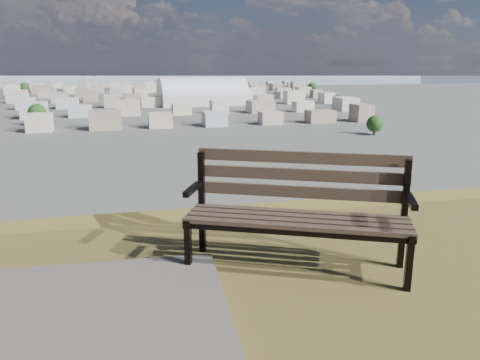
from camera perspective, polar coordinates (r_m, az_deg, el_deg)
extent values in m
cube|color=#4A392A|center=(3.75, 6.68, -5.68)|extent=(1.71, 0.86, 0.04)
cube|color=#4A392A|center=(3.86, 6.83, -5.07)|extent=(1.71, 0.86, 0.04)
cube|color=#4A392A|center=(3.98, 6.98, -4.50)|extent=(1.71, 0.86, 0.04)
cube|color=#4A392A|center=(4.09, 7.12, -3.96)|extent=(1.71, 0.86, 0.04)
cube|color=#4A392A|center=(4.12, 7.27, -1.45)|extent=(1.69, 0.81, 0.10)
cube|color=#4A392A|center=(4.11, 7.36, 0.64)|extent=(1.69, 0.81, 0.10)
cube|color=#4A392A|center=(4.11, 7.46, 2.74)|extent=(1.69, 0.81, 0.10)
cube|color=black|center=(3.97, -6.35, -8.00)|extent=(0.07, 0.08, 0.45)
cube|color=black|center=(4.28, -4.66, -2.79)|extent=(0.07, 0.08, 0.94)
cube|color=black|center=(4.08, -5.55, -4.41)|extent=(0.26, 0.49, 0.05)
cube|color=black|center=(3.96, -5.85, -1.13)|extent=(0.20, 0.36, 0.05)
cube|color=black|center=(3.85, 19.92, -9.52)|extent=(0.07, 0.08, 0.45)
cube|color=black|center=(4.17, 19.36, -4.03)|extent=(0.07, 0.08, 0.94)
cube|color=black|center=(3.97, 19.74, -5.77)|extent=(0.26, 0.49, 0.05)
cube|color=black|center=(3.84, 20.15, -2.43)|extent=(0.20, 0.36, 0.05)
cube|color=black|center=(3.75, 6.64, -6.40)|extent=(1.69, 0.81, 0.04)
cube|color=black|center=(4.12, 7.11, -4.53)|extent=(1.69, 0.81, 0.04)
cube|color=silver|center=(309.62, -4.57, 9.67)|extent=(58.29, 29.48, 6.23)
cylinder|color=silver|center=(309.40, -4.58, 10.24)|extent=(58.29, 29.48, 23.69)
cube|color=#AEA395|center=(205.16, -23.24, 6.45)|extent=(11.00, 11.00, 7.00)
cube|color=beige|center=(202.54, -16.50, 6.93)|extent=(11.00, 11.00, 7.00)
cube|color=silver|center=(202.76, -9.67, 7.31)|extent=(11.00, 11.00, 7.00)
cube|color=beige|center=(205.79, -2.93, 7.59)|extent=(11.00, 11.00, 7.00)
cube|color=gray|center=(211.51, 3.53, 7.75)|extent=(11.00, 11.00, 7.00)
cube|color=beige|center=(219.73, 9.58, 7.82)|extent=(11.00, 11.00, 7.00)
cube|color=#ADA69D|center=(230.16, 15.14, 7.81)|extent=(11.00, 11.00, 7.00)
cube|color=silver|center=(256.22, -24.14, 7.67)|extent=(11.00, 11.00, 7.00)
cube|color=beige|center=(253.00, -18.75, 8.08)|extent=(11.00, 11.00, 7.00)
cube|color=gray|center=(252.03, -13.26, 8.43)|extent=(11.00, 11.00, 7.00)
cube|color=beige|center=(253.34, -7.77, 8.70)|extent=(11.00, 11.00, 7.00)
cube|color=#ADA69D|center=(256.89, -2.37, 8.88)|extent=(11.00, 11.00, 7.00)
cube|color=silver|center=(262.60, 2.83, 8.99)|extent=(11.00, 11.00, 7.00)
cube|color=#AEA395|center=(270.33, 7.78, 9.03)|extent=(11.00, 11.00, 7.00)
cube|color=beige|center=(279.91, 12.42, 9.00)|extent=(11.00, 11.00, 7.00)
cube|color=beige|center=(307.40, -24.74, 8.48)|extent=(11.00, 11.00, 7.00)
cube|color=#ADA69D|center=(303.77, -20.25, 8.84)|extent=(11.00, 11.00, 7.00)
cube|color=silver|center=(302.02, -15.68, 9.16)|extent=(11.00, 11.00, 7.00)
cube|color=#AEA395|center=(302.16, -11.07, 9.42)|extent=(11.00, 11.00, 7.00)
cube|color=beige|center=(304.20, -6.49, 9.62)|extent=(11.00, 11.00, 7.00)
cube|color=silver|center=(308.10, -2.00, 9.75)|extent=(11.00, 11.00, 7.00)
cube|color=beige|center=(313.80, 2.36, 9.83)|extent=(11.00, 11.00, 7.00)
cube|color=gray|center=(321.19, 6.54, 9.85)|extent=(11.00, 11.00, 7.00)
cube|color=beige|center=(330.17, 10.52, 9.82)|extent=(11.00, 11.00, 7.00)
cube|color=beige|center=(358.65, -25.17, 9.06)|extent=(11.00, 11.00, 7.00)
cube|color=silver|center=(354.74, -21.33, 9.38)|extent=(11.00, 11.00, 7.00)
cube|color=beige|center=(352.42, -17.42, 9.67)|extent=(11.00, 11.00, 7.00)
cube|color=gray|center=(351.72, -13.46, 9.92)|extent=(11.00, 11.00, 7.00)
cube|color=beige|center=(352.66, -9.50, 10.12)|extent=(11.00, 11.00, 7.00)
cube|color=#ADA69D|center=(355.22, -5.58, 10.27)|extent=(11.00, 11.00, 7.00)
cube|color=silver|center=(359.37, -1.73, 10.37)|extent=(11.00, 11.00, 7.00)
cube|color=#AEA395|center=(365.06, 2.02, 10.43)|extent=(11.00, 11.00, 7.00)
cube|color=beige|center=(372.21, 5.64, 10.44)|extent=(11.00, 11.00, 7.00)
cube|color=silver|center=(380.74, 9.11, 10.41)|extent=(11.00, 11.00, 7.00)
cube|color=#ADA69D|center=(409.95, -25.50, 9.49)|extent=(11.00, 11.00, 7.00)
cube|color=silver|center=(405.82, -22.14, 9.79)|extent=(11.00, 11.00, 7.00)
cube|color=#AEA395|center=(403.07, -18.72, 10.05)|extent=(11.00, 11.00, 7.00)
cube|color=beige|center=(401.75, -15.26, 10.28)|extent=(11.00, 11.00, 7.00)
cube|color=silver|center=(401.86, -11.79, 10.48)|extent=(11.00, 11.00, 7.00)
cube|color=beige|center=(403.40, -8.32, 10.64)|extent=(11.00, 11.00, 7.00)
cube|color=gray|center=(406.35, -4.90, 10.76)|extent=(11.00, 11.00, 7.00)
cube|color=beige|center=(410.68, -1.53, 10.84)|extent=(11.00, 11.00, 7.00)
cube|color=#ADA69D|center=(416.36, 1.76, 10.88)|extent=(11.00, 11.00, 7.00)
cube|color=silver|center=(423.32, 4.96, 10.89)|extent=(11.00, 11.00, 7.00)
cube|color=#AEA395|center=(431.51, 8.04, 10.86)|extent=(11.00, 11.00, 7.00)
cube|color=gray|center=(461.27, -25.75, 9.83)|extent=(11.00, 11.00, 7.00)
cube|color=beige|center=(456.97, -22.77, 10.10)|extent=(11.00, 11.00, 7.00)
cube|color=#ADA69D|center=(453.90, -19.74, 10.34)|extent=(11.00, 11.00, 7.00)
cube|color=silver|center=(452.09, -16.67, 10.56)|extent=(11.00, 11.00, 7.00)
cube|color=#AEA395|center=(451.55, -13.58, 10.75)|extent=(11.00, 11.00, 7.00)
cube|color=beige|center=(452.28, -10.48, 10.91)|extent=(11.00, 11.00, 7.00)
cube|color=silver|center=(454.28, -7.41, 11.04)|extent=(11.00, 11.00, 7.00)
cube|color=beige|center=(457.54, -4.36, 11.13)|extent=(11.00, 11.00, 7.00)
cube|color=gray|center=(462.02, -1.37, 11.20)|extent=(11.00, 11.00, 7.00)
cube|color=beige|center=(467.68, 1.56, 11.23)|extent=(11.00, 11.00, 7.00)
cube|color=#ADA69D|center=(474.50, 4.42, 11.24)|extent=(11.00, 11.00, 7.00)
cube|color=silver|center=(482.42, 7.18, 11.22)|extent=(11.00, 11.00, 7.00)
cube|color=beige|center=(512.61, -25.95, 10.10)|extent=(11.00, 11.00, 7.00)
cube|color=gray|center=(508.18, -23.27, 10.34)|extent=(11.00, 11.00, 7.00)
cube|color=beige|center=(504.85, -20.55, 10.57)|extent=(11.00, 11.00, 7.00)
cube|color=#ADA69D|center=(502.65, -17.79, 10.78)|extent=(11.00, 11.00, 7.00)
cube|color=silver|center=(501.59, -15.01, 10.96)|extent=(11.00, 11.00, 7.00)
cube|color=#AEA395|center=(501.68, -12.22, 11.12)|extent=(11.00, 11.00, 7.00)
cube|color=beige|center=(502.91, -9.44, 11.25)|extent=(11.00, 11.00, 7.00)
cube|color=silver|center=(505.28, -6.67, 11.35)|extent=(11.00, 11.00, 7.00)
cube|color=beige|center=(508.77, -3.94, 11.43)|extent=(11.00, 11.00, 7.00)
cube|color=gray|center=(513.37, -1.24, 11.49)|extent=(11.00, 11.00, 7.00)
cube|color=beige|center=(519.03, 1.40, 11.51)|extent=(11.00, 11.00, 7.00)
cube|color=#ADA69D|center=(525.73, 3.98, 11.52)|extent=(11.00, 11.00, 7.00)
cube|color=silver|center=(533.42, 6.49, 11.50)|extent=(11.00, 11.00, 7.00)
cube|color=beige|center=(563.96, -26.12, 10.32)|extent=(11.00, 11.00, 7.00)
cube|color=gray|center=(559.43, -23.69, 10.55)|extent=(11.00, 11.00, 7.00)
cube|color=beige|center=(555.89, -21.21, 10.76)|extent=(11.00, 11.00, 7.00)
cube|color=#ADA69D|center=(553.37, -18.71, 10.95)|extent=(11.00, 11.00, 7.00)
cube|color=silver|center=(551.88, -16.19, 11.13)|extent=(11.00, 11.00, 7.00)
cube|color=#AEA395|center=(551.44, -13.65, 11.28)|extent=(11.00, 11.00, 7.00)
cube|color=beige|center=(552.04, -11.11, 11.41)|extent=(11.00, 11.00, 7.00)
cube|color=silver|center=(553.68, -8.58, 11.52)|extent=(11.00, 11.00, 7.00)
cube|color=beige|center=(556.35, -6.07, 11.61)|extent=(11.00, 11.00, 7.00)
cube|color=gray|center=(560.04, -3.59, 11.68)|extent=(11.00, 11.00, 7.00)
cube|color=beige|center=(564.73, -1.14, 11.72)|extent=(11.00, 11.00, 7.00)
cube|color=#ADA69D|center=(570.39, 1.27, 11.74)|extent=(11.00, 11.00, 7.00)
cube|color=silver|center=(576.99, 3.62, 11.75)|extent=(11.00, 11.00, 7.00)
cube|color=#AEA395|center=(584.50, 5.92, 11.73)|extent=(11.00, 11.00, 7.00)
cylinder|color=#332119|center=(187.06, 16.04, 5.65)|extent=(0.80, 0.80, 2.10)
sphere|color=#133713|center=(186.65, 16.11, 6.61)|extent=(6.30, 6.30, 6.30)
cylinder|color=#332119|center=(225.66, -23.39, 6.48)|extent=(0.80, 0.80, 2.70)
sphere|color=#133713|center=(225.24, -23.49, 7.50)|extent=(8.10, 8.10, 8.10)
cylinder|color=#332119|center=(311.39, 11.66, 9.05)|extent=(0.80, 0.80, 1.95)
sphere|color=#133713|center=(311.16, 11.69, 9.59)|extent=(5.85, 5.85, 5.85)
cylinder|color=#332119|center=(406.49, -4.89, 10.42)|extent=(0.80, 0.80, 2.25)
sphere|color=#133713|center=(406.29, -4.90, 10.90)|extent=(6.75, 6.75, 6.75)
cylinder|color=#332119|center=(469.99, -24.75, 9.73)|extent=(0.80, 0.80, 2.85)
sphere|color=#133713|center=(469.78, -24.81, 10.25)|extent=(8.55, 8.55, 8.55)
cylinder|color=#332119|center=(304.92, -5.73, 9.18)|extent=(0.80, 0.80, 2.10)
sphere|color=#133713|center=(304.67, -5.74, 9.77)|extent=(6.30, 6.30, 6.30)
cylinder|color=#332119|center=(455.37, 8.76, 10.72)|extent=(0.80, 0.80, 2.55)
sphere|color=#133713|center=(455.17, 8.78, 11.20)|extent=(7.65, 7.65, 7.65)
cube|color=#818FA4|center=(901.35, -13.77, 11.99)|extent=(2400.00, 700.00, 0.12)
cube|color=#96A8BB|center=(1399.21, -7.57, 13.79)|extent=(700.00, 220.00, 45.00)
cube|color=#96A8BB|center=(1572.41, 11.24, 13.94)|extent=(500.00, 220.00, 60.00)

